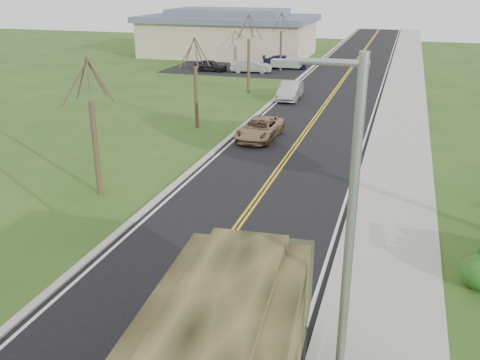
% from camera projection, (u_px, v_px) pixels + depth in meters
% --- Properties ---
extents(road, '(8.00, 120.00, 0.01)m').
position_uv_depth(road, '(340.00, 84.00, 49.10)').
color(road, black).
rests_on(road, ground).
extents(curb_right, '(0.30, 120.00, 0.12)m').
position_uv_depth(curb_right, '(386.00, 86.00, 47.94)').
color(curb_right, '#9E998E').
rests_on(curb_right, ground).
extents(sidewalk_right, '(3.20, 120.00, 0.10)m').
position_uv_depth(sidewalk_right, '(406.00, 87.00, 47.46)').
color(sidewalk_right, '#9E998E').
rests_on(sidewalk_right, ground).
extents(curb_left, '(0.30, 120.00, 0.10)m').
position_uv_depth(curb_left, '(295.00, 81.00, 50.23)').
color(curb_left, '#9E998E').
rests_on(curb_left, ground).
extents(street_light, '(1.65, 0.22, 8.00)m').
position_uv_depth(street_light, '(344.00, 246.00, 9.98)').
color(street_light, gray).
rests_on(street_light, ground).
extents(bare_tree_a, '(1.93, 2.26, 6.08)m').
position_uv_depth(bare_tree_a, '(95.00, 137.00, 23.28)').
color(bare_tree_a, '#38281C').
rests_on(bare_tree_a, ground).
extents(bare_tree_b, '(1.83, 2.14, 5.73)m').
position_uv_depth(bare_tree_b, '(196.00, 90.00, 34.06)').
color(bare_tree_b, '#38281C').
rests_on(bare_tree_b, ground).
extents(bare_tree_c, '(2.04, 2.39, 6.42)m').
position_uv_depth(bare_tree_c, '(249.00, 59.00, 44.69)').
color(bare_tree_c, '#38281C').
rests_on(bare_tree_c, ground).
extents(bare_tree_d, '(1.88, 2.20, 5.91)m').
position_uv_depth(bare_tree_d, '(281.00, 46.00, 55.50)').
color(bare_tree_d, '#38281C').
rests_on(bare_tree_d, ground).
extents(commercial_building, '(25.50, 21.50, 5.65)m').
position_uv_depth(commercial_building, '(229.00, 33.00, 66.84)').
color(commercial_building, tan).
rests_on(commercial_building, ground).
extents(military_truck, '(3.16, 7.77, 3.79)m').
position_uv_depth(military_truck, '(228.00, 352.00, 10.58)').
color(military_truck, black).
rests_on(military_truck, ground).
extents(suv_champagne, '(2.28, 4.63, 1.26)m').
position_uv_depth(suv_champagne, '(260.00, 129.00, 32.25)').
color(suv_champagne, '#A17D5B').
rests_on(suv_champagne, ground).
extents(sedan_silver, '(1.66, 4.39, 1.43)m').
position_uv_depth(sedan_silver, '(290.00, 91.00, 42.71)').
color(sedan_silver, '#AEAEB3').
rests_on(sedan_silver, ground).
extents(lot_car_dark, '(3.59, 1.53, 1.21)m').
position_uv_depth(lot_car_dark, '(210.00, 66.00, 55.83)').
color(lot_car_dark, black).
rests_on(lot_car_dark, ground).
extents(lot_car_silver, '(4.43, 2.22, 1.39)m').
position_uv_depth(lot_car_silver, '(251.00, 66.00, 55.04)').
color(lot_car_silver, '#B8B8BE').
rests_on(lot_car_silver, ground).
extents(lot_car_navy, '(5.05, 2.87, 1.38)m').
position_uv_depth(lot_car_navy, '(284.00, 62.00, 57.49)').
color(lot_car_navy, '#0F1137').
rests_on(lot_car_navy, ground).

